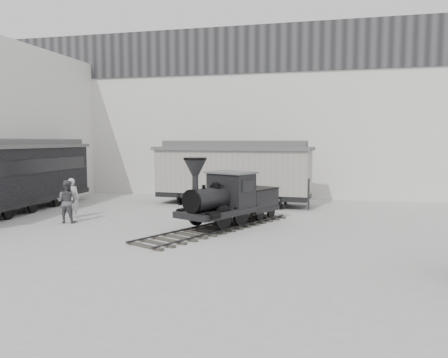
% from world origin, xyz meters
% --- Properties ---
extents(ground, '(90.00, 90.00, 0.00)m').
position_xyz_m(ground, '(0.00, 0.00, 0.00)').
color(ground, '#9E9E9B').
extents(north_wall, '(34.00, 2.51, 11.00)m').
position_xyz_m(north_wall, '(0.00, 14.98, 5.55)').
color(north_wall, silver).
rests_on(north_wall, ground).
extents(west_pavilion, '(7.00, 12.11, 9.00)m').
position_xyz_m(west_pavilion, '(-14.50, 9.96, 4.49)').
color(west_pavilion, silver).
rests_on(west_pavilion, ground).
extents(locomotive, '(5.27, 8.32, 2.95)m').
position_xyz_m(locomotive, '(0.99, 3.75, 1.09)').
color(locomotive, '#3D3831').
rests_on(locomotive, ground).
extents(boxcar, '(9.18, 3.38, 3.70)m').
position_xyz_m(boxcar, '(-0.13, 10.26, 1.94)').
color(boxcar, black).
rests_on(boxcar, ground).
extents(passenger_coach, '(3.54, 13.21, 3.50)m').
position_xyz_m(passenger_coach, '(-10.50, 4.48, 1.93)').
color(passenger_coach, black).
rests_on(passenger_coach, ground).
extents(visitor_a, '(0.80, 0.63, 1.92)m').
position_xyz_m(visitor_a, '(-6.73, 4.23, 0.96)').
color(visitor_a, '#BABABA').
rests_on(visitor_a, ground).
extents(visitor_b, '(0.99, 0.80, 1.92)m').
position_xyz_m(visitor_b, '(-6.23, 3.05, 0.96)').
color(visitor_b, '#4D4C52').
rests_on(visitor_b, ground).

